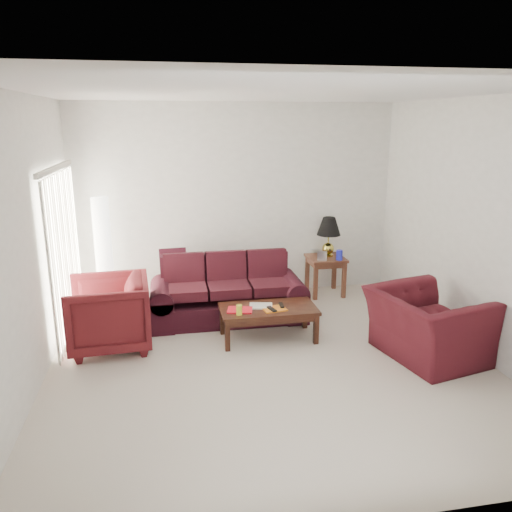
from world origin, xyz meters
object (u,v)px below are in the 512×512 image
(end_table, at_px, (325,275))
(armchair_right, at_px, (427,326))
(floor_lamp, at_px, (104,255))
(coffee_table, at_px, (268,323))
(armchair_left, at_px, (109,314))
(sofa, at_px, (228,289))

(end_table, distance_m, armchair_right, 2.41)
(floor_lamp, height_order, armchair_right, floor_lamp)
(armchair_right, bearing_deg, coffee_table, 51.36)
(end_table, relative_size, armchair_left, 0.64)
(floor_lamp, height_order, armchair_left, floor_lamp)
(end_table, bearing_deg, armchair_left, -156.30)
(armchair_left, distance_m, armchair_right, 3.81)
(end_table, height_order, armchair_right, armchair_right)
(end_table, height_order, armchair_left, armchair_left)
(floor_lamp, relative_size, armchair_right, 1.41)
(sofa, relative_size, floor_lamp, 1.25)
(sofa, bearing_deg, armchair_right, -35.62)
(coffee_table, bearing_deg, floor_lamp, 143.80)
(end_table, bearing_deg, armchair_right, -78.88)
(end_table, distance_m, armchair_left, 3.53)
(coffee_table, bearing_deg, sofa, 115.70)
(sofa, relative_size, end_table, 3.45)
(armchair_left, height_order, armchair_right, armchair_left)
(armchair_left, bearing_deg, end_table, 110.19)
(armchair_left, xyz_separation_m, armchair_right, (3.69, -0.95, -0.05))
(sofa, bearing_deg, end_table, 25.73)
(armchair_left, bearing_deg, coffee_table, 83.23)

